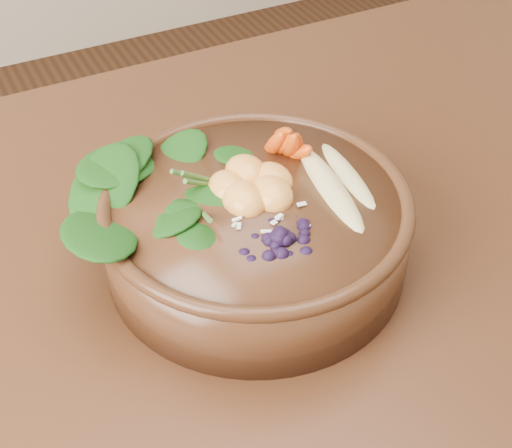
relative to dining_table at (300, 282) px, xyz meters
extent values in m
cylinder|color=#331C0C|center=(0.72, 0.37, -0.30)|extent=(0.07, 0.07, 0.71)
cube|color=#452615|center=(0.00, 0.00, 0.07)|extent=(1.60, 0.90, 0.04)
cylinder|color=#502B16|center=(-0.08, -0.03, 0.14)|extent=(0.37, 0.37, 0.09)
ellipsoid|color=#E0CC84|center=(0.03, -0.03, 0.19)|extent=(0.05, 0.17, 0.03)
ellipsoid|color=#E0CC84|center=(0.00, -0.04, 0.20)|extent=(0.05, 0.17, 0.03)
camera|label=1|loc=(-0.33, -0.53, 0.64)|focal=50.00mm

